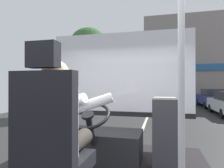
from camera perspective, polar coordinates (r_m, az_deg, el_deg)
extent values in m
cube|color=#2B2B2B|center=(10.74, 10.15, -10.02)|extent=(18.00, 44.00, 0.05)
cube|color=silver|center=(10.74, 10.15, -9.87)|extent=(0.12, 39.60, 0.00)
cube|color=black|center=(1.70, -15.74, -21.68)|extent=(0.48, 0.48, 0.12)
cube|color=black|center=(1.44, -19.51, -9.52)|extent=(0.48, 0.10, 0.66)
cube|color=black|center=(1.44, -19.48, 8.03)|extent=(0.22, 0.10, 0.18)
cylinder|color=#332D28|center=(1.73, -10.77, -16.57)|extent=(0.15, 0.46, 0.15)
cylinder|color=#332D28|center=(1.81, -16.15, -15.83)|extent=(0.15, 0.46, 0.15)
cylinder|color=silver|center=(1.59, -16.27, -10.67)|extent=(0.36, 0.36, 0.55)
cube|color=#B2842D|center=(1.74, -13.20, -7.56)|extent=(0.06, 0.01, 0.34)
sphere|color=tan|center=(1.56, -16.26, 2.88)|extent=(0.21, 0.21, 0.21)
cylinder|color=silver|center=(1.76, -8.95, -6.69)|extent=(0.58, 0.22, 0.26)
cylinder|color=silver|center=(1.85, -14.93, -6.37)|extent=(0.58, 0.22, 0.26)
cube|color=black|center=(2.75, -3.47, -17.58)|extent=(1.10, 0.56, 0.40)
cylinder|color=black|center=(2.33, -6.28, -13.11)|extent=(0.07, 0.25, 0.39)
torus|color=black|center=(2.21, -7.11, -9.06)|extent=(0.50, 0.47, 0.26)
cylinder|color=black|center=(2.21, -7.11, -9.06)|extent=(0.14, 0.14, 0.09)
cylinder|color=#B7B7BC|center=(1.35, 19.63, -1.69)|extent=(0.04, 0.04, 1.97)
cube|color=#333338|center=(2.46, 15.11, -14.20)|extent=(0.28, 0.25, 0.85)
cube|color=#9E9993|center=(2.39, 15.10, -4.02)|extent=(0.25, 0.23, 0.02)
cube|color=white|center=(3.46, 2.31, 3.57)|extent=(2.50, 0.01, 1.40)
cube|color=black|center=(3.49, 2.31, -8.63)|extent=(2.50, 0.08, 0.08)
cylinder|color=#4C3828|center=(12.59, -6.86, -0.90)|extent=(0.27, 0.27, 3.31)
sphere|color=#315D2D|center=(12.81, -6.85, 10.36)|extent=(2.60, 2.60, 2.60)
cube|color=gray|center=(22.26, 25.36, 6.16)|extent=(11.91, 4.73, 8.55)
cube|color=#235184|center=(19.82, 26.76, 4.45)|extent=(11.43, 0.12, 0.60)
cylinder|color=black|center=(14.43, 26.79, -6.32)|extent=(0.14, 0.53, 0.53)
cylinder|color=black|center=(11.99, 29.52, -7.56)|extent=(0.14, 0.53, 0.53)
cube|color=navy|center=(17.69, 27.60, -4.06)|extent=(1.94, 4.43, 0.68)
cube|color=#282D33|center=(17.40, 27.80, -2.16)|extent=(1.59, 2.44, 0.52)
cylinder|color=black|center=(19.27, 29.30, -4.75)|extent=(0.14, 0.55, 0.55)
cylinder|color=black|center=(18.87, 23.88, -4.86)|extent=(0.14, 0.55, 0.55)
cylinder|color=black|center=(16.18, 25.57, -5.62)|extent=(0.14, 0.55, 0.55)
cube|color=maroon|center=(24.21, 24.52, -3.16)|extent=(1.95, 3.86, 0.62)
cube|color=#282D33|center=(23.96, 24.62, -1.89)|extent=(1.60, 2.12, 0.47)
cylinder|color=black|center=(25.58, 26.07, -3.69)|extent=(0.14, 0.50, 0.50)
cylinder|color=black|center=(25.25, 21.95, -3.74)|extent=(0.14, 0.50, 0.50)
cylinder|color=black|center=(23.25, 27.31, -4.04)|extent=(0.14, 0.50, 0.50)
cylinder|color=black|center=(22.89, 22.79, -4.10)|extent=(0.14, 0.50, 0.50)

